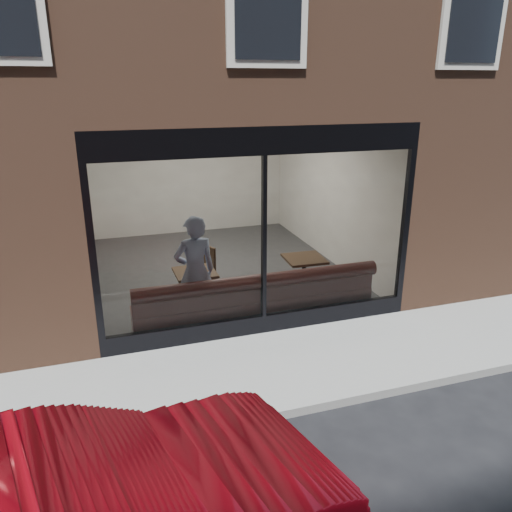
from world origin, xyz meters
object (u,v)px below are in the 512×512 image
object	(u,v)px
cafe_table_left	(195,273)
cafe_chair_left	(201,284)
cafe_table_right	(304,259)
person	(195,272)
banquette	(256,309)

from	to	relation	value
cafe_table_left	cafe_chair_left	bearing A→B (deg)	71.95
cafe_table_right	cafe_chair_left	bearing A→B (deg)	161.52
person	cafe_table_right	bearing A→B (deg)	-172.83
person	cafe_chair_left	distance (m)	1.33
cafe_chair_left	cafe_table_left	bearing A→B (deg)	50.12
person	banquette	bearing A→B (deg)	161.71
banquette	cafe_table_right	size ratio (longest dim) A/B	5.77
person	cafe_table_right	distance (m)	2.18
cafe_table_right	cafe_chair_left	distance (m)	1.97
cafe_table_right	banquette	bearing A→B (deg)	-148.73
cafe_chair_left	banquette	bearing A→B (deg)	94.56
banquette	person	size ratio (longest dim) A/B	2.17
banquette	cafe_chair_left	world-z (taller)	banquette
cafe_table_left	cafe_chair_left	world-z (taller)	cafe_table_left
cafe_table_left	banquette	bearing A→B (deg)	-36.42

